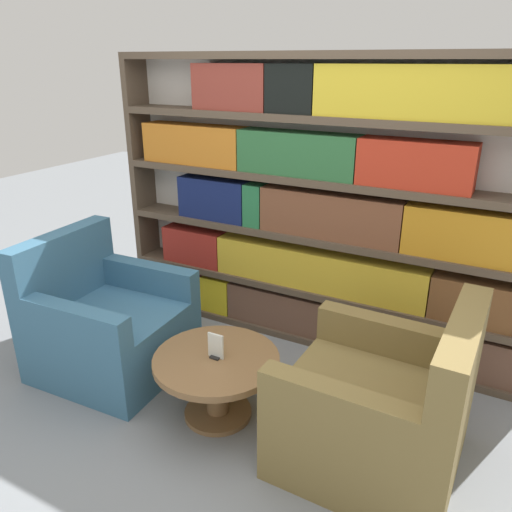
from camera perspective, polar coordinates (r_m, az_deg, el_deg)
The scene contains 6 objects.
ground_plane at distance 2.95m, azimuth -4.91°, elevation -20.98°, with size 14.00×14.00×0.00m, color gray.
bookshelf at distance 3.53m, azimuth 7.44°, elevation 5.01°, with size 3.08×0.30×2.04m.
armchair_left at distance 3.55m, azimuth -16.66°, elevation -7.65°, with size 0.92×0.89×0.93m.
armchair_right at distance 2.75m, azimuth 13.98°, elevation -16.88°, with size 0.90×0.86×0.93m.
coffee_table at distance 2.99m, azimuth -4.50°, elevation -13.27°, with size 0.73×0.73×0.40m.
table_sign at distance 2.89m, azimuth -4.61°, elevation -10.39°, with size 0.10×0.06×0.15m.
Camera 1 is at (1.23, -1.79, 1.99)m, focal length 35.00 mm.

